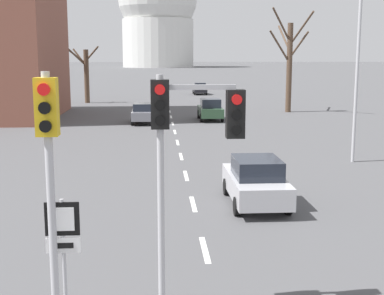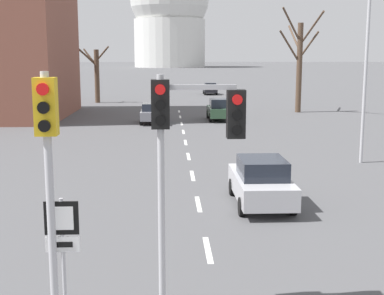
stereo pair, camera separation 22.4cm
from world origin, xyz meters
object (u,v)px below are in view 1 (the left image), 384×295
Objects in this scene: traffic_signal_centre_tall at (187,134)px; street_lamp_right at (351,47)px; sedan_near_left at (143,113)px; sedan_far_left at (256,181)px; sedan_near_right at (210,109)px; traffic_signal_near_left at (49,162)px; route_sign_post at (63,247)px; sedan_mid_centre at (200,88)px.

street_lamp_right reaches higher than traffic_signal_centre_tall.
traffic_signal_centre_tall is 1.27× the size of sedan_near_left.
traffic_signal_centre_tall reaches higher than sedan_far_left.
street_lamp_right is (8.71, 14.83, 1.94)m from traffic_signal_centre_tall.
street_lamp_right is 18.70m from sedan_near_right.
traffic_signal_near_left reaches higher than sedan_far_left.
sedan_near_right is at bearing 79.84° from route_sign_post.
sedan_mid_centre is at bearing 77.22° from sedan_near_left.
traffic_signal_centre_tall is 0.52× the size of street_lamp_right.
sedan_far_left is (-5.84, -7.21, -4.76)m from street_lamp_right.
traffic_signal_near_left reaches higher than traffic_signal_centre_tall.
sedan_far_left is (4.46, -22.95, 0.03)m from sedan_near_left.
route_sign_post is (0.14, 0.19, -1.57)m from traffic_signal_near_left.
route_sign_post is at bearing -119.64° from sedan_far_left.
sedan_near_right reaches higher than sedan_near_left.
street_lamp_right is 46.46m from sedan_mid_centre.
sedan_near_left is 23.38m from sedan_far_left.
sedan_near_left is 0.89× the size of sedan_far_left.
sedan_mid_centre is 53.34m from sedan_far_left.
traffic_signal_centre_tall is at bearing -94.96° from sedan_mid_centre.
traffic_signal_centre_tall is (2.39, 1.56, 0.20)m from traffic_signal_near_left.
street_lamp_right is 19.41m from sedan_near_left.
street_lamp_right is 2.43× the size of sedan_near_left.
traffic_signal_centre_tall is 8.62m from sedan_far_left.
route_sign_post reaches higher than sedan_near_left.
sedan_near_right is 24.64m from sedan_far_left.
sedan_near_left is (-10.30, 15.74, -4.79)m from street_lamp_right.
traffic_signal_centre_tall is 1.19× the size of sedan_mid_centre.
route_sign_post is 62.74m from sedan_mid_centre.
route_sign_post is at bearing -100.16° from sedan_near_right.
sedan_near_left is 31.11m from sedan_mid_centre.
street_lamp_right reaches higher than sedan_near_left.
route_sign_post is 0.72× the size of sedan_near_left.
traffic_signal_centre_tall is at bearing -96.67° from sedan_near_right.
sedan_near_left reaches higher than sedan_mid_centre.
sedan_near_right is (6.16, 33.81, -2.57)m from traffic_signal_near_left.
route_sign_post is 0.64× the size of sedan_far_left.
sedan_far_left is at bearing -79.01° from sedan_near_left.
sedan_mid_centre is 0.95× the size of sedan_far_left.
sedan_far_left is at bearing 60.23° from traffic_signal_near_left.
sedan_near_left is at bearing 88.82° from route_sign_post.
traffic_signal_centre_tall is at bearing -87.02° from sedan_near_left.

